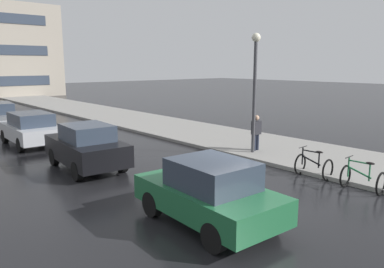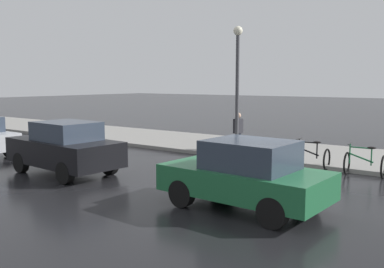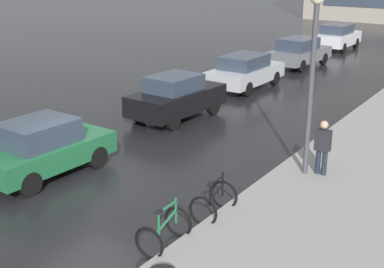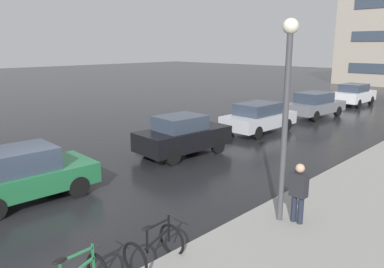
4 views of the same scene
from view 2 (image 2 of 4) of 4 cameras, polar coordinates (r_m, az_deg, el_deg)
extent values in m
plane|color=black|center=(11.45, 10.75, -7.66)|extent=(140.00, 140.00, 0.00)
cube|color=gray|center=(21.93, -6.42, -0.40)|extent=(4.80, 60.00, 0.14)
torus|color=black|center=(14.19, 19.94, -3.67)|extent=(0.70, 0.08, 0.70)
torus|color=black|center=(13.98, 24.14, -4.02)|extent=(0.70, 0.08, 0.70)
cube|color=#237042|center=(14.00, 22.81, -2.87)|extent=(0.04, 0.04, 0.51)
cube|color=#237042|center=(14.12, 20.30, -2.49)|extent=(0.04, 0.04, 0.60)
cube|color=#237042|center=(14.02, 21.59, -1.71)|extent=(0.06, 0.63, 0.04)
cube|color=#237042|center=(14.06, 21.64, -2.98)|extent=(0.06, 0.72, 0.26)
ellipsoid|color=black|center=(13.95, 22.87, -1.71)|extent=(0.15, 0.26, 0.07)
cylinder|color=black|center=(14.08, 20.35, -1.19)|extent=(0.50, 0.04, 0.03)
torus|color=black|center=(14.87, 13.78, -2.94)|extent=(0.72, 0.09, 0.72)
torus|color=black|center=(14.57, 17.52, -3.26)|extent=(0.72, 0.09, 0.72)
cube|color=black|center=(14.62, 16.33, -2.17)|extent=(0.04, 0.04, 0.51)
cube|color=black|center=(14.80, 14.09, -1.83)|extent=(0.04, 0.04, 0.60)
cube|color=black|center=(14.67, 15.23, -1.08)|extent=(0.06, 0.61, 0.04)
cube|color=black|center=(14.71, 15.29, -2.28)|extent=(0.07, 0.69, 0.25)
ellipsoid|color=black|center=(14.58, 16.36, -1.06)|extent=(0.15, 0.27, 0.07)
cylinder|color=black|center=(14.75, 14.13, -0.60)|extent=(0.50, 0.05, 0.03)
cube|color=#1E6038|center=(9.82, 6.98, -6.27)|extent=(2.02, 3.84, 0.61)
cube|color=#2D3847|center=(9.62, 7.79, -2.76)|extent=(1.60, 1.95, 0.64)
cylinder|color=black|center=(9.92, -1.37, -7.92)|extent=(0.25, 0.65, 0.64)
cylinder|color=black|center=(11.18, 4.09, -6.22)|extent=(0.25, 0.65, 0.64)
cylinder|color=black|center=(8.66, 10.69, -10.27)|extent=(0.25, 0.65, 0.64)
cylinder|color=black|center=(10.08, 15.14, -7.92)|extent=(0.25, 0.65, 0.64)
cube|color=black|center=(13.96, -16.66, -2.26)|extent=(2.05, 4.02, 0.76)
cube|color=#2D3847|center=(13.75, -16.40, 0.40)|extent=(1.59, 1.97, 0.57)
cylinder|color=black|center=(14.65, -21.84, -3.55)|extent=(0.26, 0.65, 0.64)
cylinder|color=black|center=(15.45, -16.64, -2.81)|extent=(0.26, 0.65, 0.64)
cylinder|color=black|center=(12.60, -16.57, -4.98)|extent=(0.26, 0.65, 0.64)
cylinder|color=black|center=(13.53, -10.94, -4.01)|extent=(0.26, 0.65, 0.64)
cylinder|color=black|center=(17.91, -23.24, -1.77)|extent=(0.23, 0.64, 0.64)
cylinder|color=#1E2333|center=(17.22, 5.98, -1.26)|extent=(0.14, 0.14, 0.82)
cylinder|color=#1E2333|center=(17.37, 6.30, -1.19)|extent=(0.14, 0.14, 0.82)
cube|color=#232328|center=(17.21, 6.17, 1.07)|extent=(0.41, 0.25, 0.57)
sphere|color=tan|center=(17.17, 6.19, 2.49)|extent=(0.22, 0.22, 0.22)
cylinder|color=#424247|center=(16.72, 6.04, 5.08)|extent=(0.14, 0.14, 4.65)
sphere|color=#F2EACC|center=(16.82, 6.15, 13.53)|extent=(0.36, 0.36, 0.36)
camera|label=1|loc=(3.10, 68.34, 18.88)|focal=35.00mm
camera|label=3|loc=(20.13, 50.31, 12.87)|focal=50.00mm
camera|label=4|loc=(18.99, 34.55, 10.33)|focal=35.00mm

